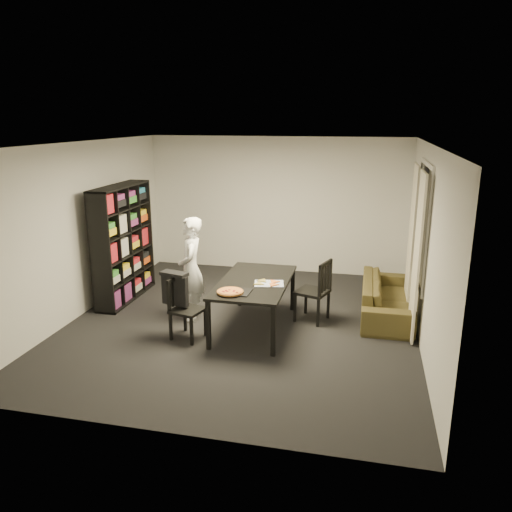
% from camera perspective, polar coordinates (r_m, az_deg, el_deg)
% --- Properties ---
extents(room, '(5.01, 5.51, 2.61)m').
position_cam_1_polar(room, '(7.06, -1.68, 2.11)').
color(room, black).
rests_on(room, ground).
extents(window_pane, '(0.02, 1.40, 1.60)m').
position_cam_1_polar(window_pane, '(7.43, 18.47, 3.57)').
color(window_pane, black).
rests_on(window_pane, room).
extents(window_frame, '(0.03, 1.52, 1.72)m').
position_cam_1_polar(window_frame, '(7.43, 18.44, 3.58)').
color(window_frame, white).
rests_on(window_frame, room).
extents(curtain_left, '(0.03, 0.70, 2.25)m').
position_cam_1_polar(curtain_left, '(6.99, 17.92, -0.05)').
color(curtain_left, beige).
rests_on(curtain_left, room).
extents(curtain_right, '(0.03, 0.70, 2.25)m').
position_cam_1_polar(curtain_right, '(8.00, 17.33, 1.92)').
color(curtain_right, beige).
rests_on(curtain_right, room).
extents(bookshelf, '(0.35, 1.50, 1.90)m').
position_cam_1_polar(bookshelf, '(8.45, -14.93, 1.41)').
color(bookshelf, black).
rests_on(bookshelf, room).
extents(dining_table, '(0.95, 1.72, 0.72)m').
position_cam_1_polar(dining_table, '(7.07, -0.18, -3.32)').
color(dining_table, black).
rests_on(dining_table, room).
extents(chair_left, '(0.48, 0.48, 0.86)m').
position_cam_1_polar(chair_left, '(6.91, -8.40, -5.40)').
color(chair_left, black).
rests_on(chair_left, room).
extents(chair_right, '(0.55, 0.55, 0.94)m').
position_cam_1_polar(chair_right, '(7.40, 7.11, -3.54)').
color(chair_right, black).
rests_on(chair_right, room).
extents(draped_jacket, '(0.41, 0.25, 0.47)m').
position_cam_1_polar(draped_jacket, '(6.90, -9.26, -3.54)').
color(draped_jacket, black).
rests_on(draped_jacket, chair_left).
extents(person, '(0.53, 0.65, 1.55)m').
position_cam_1_polar(person, '(7.46, -7.44, -1.45)').
color(person, white).
rests_on(person, room).
extents(baking_tray, '(0.41, 0.33, 0.01)m').
position_cam_1_polar(baking_tray, '(6.61, -2.35, -4.06)').
color(baking_tray, black).
rests_on(baking_tray, dining_table).
extents(pepperoni_pizza, '(0.35, 0.35, 0.03)m').
position_cam_1_polar(pepperoni_pizza, '(6.55, -2.97, -4.08)').
color(pepperoni_pizza, brown).
rests_on(pepperoni_pizza, dining_table).
extents(kitchen_towel, '(0.45, 0.37, 0.01)m').
position_cam_1_polar(kitchen_towel, '(6.92, 1.50, -3.17)').
color(kitchen_towel, white).
rests_on(kitchen_towel, dining_table).
extents(pizza_slices, '(0.46, 0.42, 0.01)m').
position_cam_1_polar(pizza_slices, '(6.92, 1.26, -3.06)').
color(pizza_slices, '#E28746').
rests_on(pizza_slices, dining_table).
extents(sofa, '(0.74, 1.90, 0.56)m').
position_cam_1_polar(sofa, '(7.93, 14.73, -4.60)').
color(sofa, '#403819').
rests_on(sofa, room).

